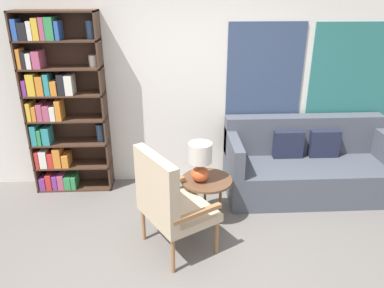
{
  "coord_description": "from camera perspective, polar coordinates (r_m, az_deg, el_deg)",
  "views": [
    {
      "loc": [
        -0.06,
        -2.45,
        2.38
      ],
      "look_at": [
        0.12,
        1.04,
        0.9
      ],
      "focal_mm": 35.0,
      "sensor_mm": 36.0,
      "label": 1
    }
  ],
  "objects": [
    {
      "name": "couch",
      "position": [
        4.81,
        17.06,
        -3.3
      ],
      "size": [
        1.97,
        0.85,
        0.9
      ],
      "color": "#474C56",
      "rests_on": "ground_plane"
    },
    {
      "name": "armchair",
      "position": [
        3.47,
        -3.83,
        -8.27
      ],
      "size": [
        0.82,
        0.85,
        1.04
      ],
      "color": "olive",
      "rests_on": "ground_plane"
    },
    {
      "name": "bookshelf",
      "position": [
        4.69,
        -19.88,
        5.56
      ],
      "size": [
        0.91,
        0.3,
        2.15
      ],
      "color": "#422B1E",
      "rests_on": "ground_plane"
    },
    {
      "name": "side_table",
      "position": [
        3.99,
        2.22,
        -6.02
      ],
      "size": [
        0.54,
        0.54,
        0.5
      ],
      "color": "brown",
      "rests_on": "ground_plane"
    },
    {
      "name": "wall_back",
      "position": [
        4.6,
        -1.21,
        10.02
      ],
      "size": [
        6.4,
        0.08,
        2.7
      ],
      "color": "silver",
      "rests_on": "ground_plane"
    },
    {
      "name": "table_lamp",
      "position": [
        3.82,
        1.26,
        -2.4
      ],
      "size": [
        0.24,
        0.24,
        0.43
      ],
      "color": "#C65128",
      "rests_on": "side_table"
    }
  ]
}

